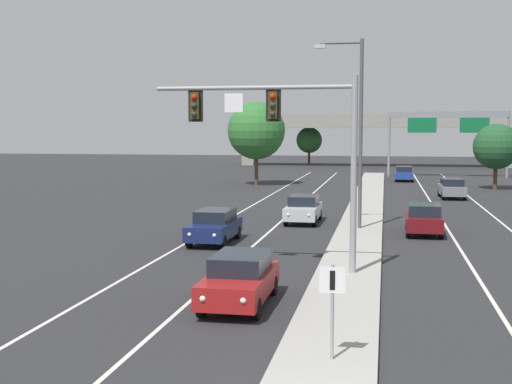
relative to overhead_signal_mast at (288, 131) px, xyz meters
The scene contains 18 objects.
median_island 7.23m from the overhead_signal_mast, 62.98° to the left, with size 2.40×110.00×0.15m, color #9E9B93.
lane_stripe_oncoming_center 12.83m from the overhead_signal_mast, 102.12° to the left, with size 0.14×100.00×0.01m, color silver.
lane_stripe_receding_center 14.39m from the overhead_signal_mast, 58.66° to the left, with size 0.14×100.00×0.01m, color silver.
edge_stripe_left 13.85m from the overhead_signal_mast, 116.75° to the left, with size 0.14×100.00×0.01m, color silver.
overhead_signal_mast is the anchor object (origin of this frame).
median_sign_post 10.67m from the overhead_signal_mast, 76.08° to the right, with size 0.60×0.10×2.20m.
street_lamp_median 11.83m from the overhead_signal_mast, 80.20° to the left, with size 2.58×0.28×10.00m.
car_oncoming_red 6.62m from the overhead_signal_mast, 99.67° to the right, with size 1.82×4.47×1.58m.
car_oncoming_navy 8.99m from the overhead_signal_mast, 124.80° to the left, with size 1.85×4.48×1.58m.
car_oncoming_silver 14.99m from the overhead_signal_mast, 94.39° to the left, with size 1.83×4.48×1.58m.
car_receding_darkred 13.20m from the overhead_signal_mast, 63.38° to the left, with size 1.90×4.50×1.58m.
car_receding_grey 31.98m from the overhead_signal_mast, 73.98° to the left, with size 1.89×4.50×1.58m.
car_receding_blue 48.66m from the overhead_signal_mast, 83.49° to the left, with size 1.87×4.49×1.58m.
highway_sign_gantry 55.96m from the overhead_signal_mast, 79.24° to the left, with size 13.28×0.42×7.50m.
overpass_bridge 77.20m from the overhead_signal_mast, 88.33° to the left, with size 42.40×6.40×7.65m.
tree_far_left_a 41.26m from the overhead_signal_mast, 102.33° to the left, with size 5.61×5.61×8.12m.
tree_far_left_c 80.99m from the overhead_signal_mast, 95.74° to the left, with size 4.00×4.00×5.79m.
tree_far_right_b 41.70m from the overhead_signal_mast, 71.31° to the left, with size 4.10×4.10×5.94m.
Camera 1 is at (1.28, -11.39, 5.40)m, focal length 47.86 mm.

